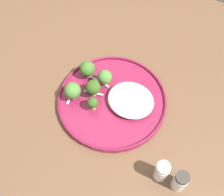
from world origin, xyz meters
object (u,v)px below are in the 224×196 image
(seared_scallop_tilted_round, at_px, (132,111))
(pepper_shaker, at_px, (180,181))
(broccoli_floret_split_head, at_px, (93,103))
(broccoli_floret_near_rim, at_px, (87,69))
(seared_scallop_large_seared, at_px, (119,91))
(salt_shaker, at_px, (162,171))
(seared_scallop_left_edge, at_px, (116,100))
(broccoli_floret_rear_charred, at_px, (72,91))
(dinner_plate, at_px, (112,100))
(seared_scallop_center_golden, at_px, (131,90))
(broccoli_floret_left_leaning, at_px, (93,88))
(broccoli_floret_center_pile, at_px, (105,77))

(seared_scallop_tilted_round, xyz_separation_m, pepper_shaker, (0.17, -0.11, 0.01))
(broccoli_floret_split_head, distance_m, broccoli_floret_near_rim, 0.11)
(seared_scallop_large_seared, relative_size, salt_shaker, 0.49)
(seared_scallop_left_edge, bearing_deg, broccoli_floret_near_rim, 161.66)
(seared_scallop_large_seared, distance_m, broccoli_floret_near_rim, 0.11)
(broccoli_floret_rear_charred, relative_size, broccoli_floret_split_head, 1.27)
(seared_scallop_left_edge, bearing_deg, seared_scallop_large_seared, 100.81)
(dinner_plate, xyz_separation_m, broccoli_floret_split_head, (-0.03, -0.05, 0.03))
(seared_scallop_tilted_round, height_order, seared_scallop_left_edge, seared_scallop_left_edge)
(salt_shaker, height_order, pepper_shaker, same)
(seared_scallop_center_golden, height_order, seared_scallop_large_seared, same)
(seared_scallop_tilted_round, distance_m, broccoli_floret_rear_charred, 0.16)
(broccoli_floret_split_head, distance_m, salt_shaker, 0.24)
(seared_scallop_large_seared, bearing_deg, broccoli_floret_left_leaning, -147.33)
(dinner_plate, distance_m, seared_scallop_tilted_round, 0.07)
(seared_scallop_left_edge, height_order, broccoli_floret_rear_charred, broccoli_floret_rear_charred)
(seared_scallop_left_edge, relative_size, broccoli_floret_center_pile, 0.51)
(seared_scallop_center_golden, distance_m, broccoli_floret_rear_charred, 0.15)
(seared_scallop_tilted_round, distance_m, seared_scallop_large_seared, 0.07)
(salt_shaker, distance_m, pepper_shaker, 0.04)
(broccoli_floret_split_head, bearing_deg, broccoli_floret_rear_charred, 177.59)
(dinner_plate, xyz_separation_m, broccoli_floret_rear_charred, (-0.09, -0.04, 0.03))
(salt_shaker, bearing_deg, broccoli_floret_near_rim, 152.31)
(seared_scallop_tilted_round, bearing_deg, pepper_shaker, -32.20)
(seared_scallop_left_edge, relative_size, pepper_shaker, 0.45)
(broccoli_floret_near_rim, distance_m, salt_shaker, 0.33)
(salt_shaker, bearing_deg, broccoli_floret_rear_charred, 165.45)
(seared_scallop_large_seared, relative_size, broccoli_floret_center_pile, 0.56)
(dinner_plate, distance_m, pepper_shaker, 0.27)
(seared_scallop_center_golden, relative_size, broccoli_floret_near_rim, 0.55)
(seared_scallop_large_seared, bearing_deg, salt_shaker, -37.73)
(broccoli_floret_near_rim, bearing_deg, seared_scallop_tilted_round, -15.12)
(broccoli_floret_left_leaning, relative_size, pepper_shaker, 0.83)
(broccoli_floret_center_pile, distance_m, broccoli_floret_left_leaning, 0.04)
(seared_scallop_tilted_round, xyz_separation_m, broccoli_floret_split_head, (-0.10, -0.04, 0.02))
(broccoli_floret_center_pile, xyz_separation_m, broccoli_floret_near_rim, (-0.06, 0.00, -0.01))
(dinner_plate, relative_size, seared_scallop_left_edge, 9.70)
(seared_scallop_tilted_round, height_order, broccoli_floret_rear_charred, broccoli_floret_rear_charred)
(seared_scallop_tilted_round, bearing_deg, broccoli_floret_split_head, -158.63)
(seared_scallop_center_golden, relative_size, seared_scallop_large_seared, 0.91)
(seared_scallop_large_seared, height_order, broccoli_floret_near_rim, broccoli_floret_near_rim)
(seared_scallop_large_seared, bearing_deg, broccoli_floret_rear_charred, -144.52)
(broccoli_floret_near_rim, bearing_deg, seared_scallop_center_golden, 4.97)
(pepper_shaker, bearing_deg, broccoli_floret_rear_charred, 167.32)
(broccoli_floret_left_leaning, bearing_deg, broccoli_floret_rear_charred, -140.90)
(dinner_plate, xyz_separation_m, seared_scallop_center_golden, (0.03, 0.05, 0.01))
(broccoli_floret_split_head, relative_size, salt_shaker, 0.65)
(seared_scallop_large_seared, relative_size, broccoli_floret_left_leaning, 0.59)
(seared_scallop_large_seared, distance_m, broccoli_floret_center_pile, 0.05)
(broccoli_floret_center_pile, bearing_deg, pepper_shaker, -28.25)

